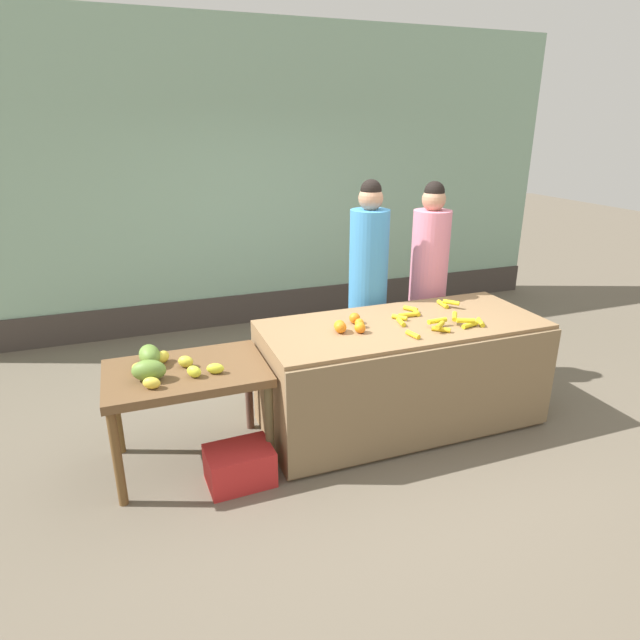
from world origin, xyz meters
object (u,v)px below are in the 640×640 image
object	(u,v)px
produce_crate	(240,466)
produce_sack	(273,371)
vendor_woman_blue_shirt	(368,287)
vendor_woman_pink_shirt	(428,282)

from	to	relation	value
produce_crate	produce_sack	bearing A→B (deg)	62.83
vendor_woman_blue_shirt	vendor_woman_pink_shirt	xyz separation A→B (m)	(0.61, -0.01, -0.02)
vendor_woman_pink_shirt	produce_crate	distance (m)	2.43
vendor_woman_pink_shirt	produce_crate	xyz separation A→B (m)	(-2.04, -1.05, -0.80)
vendor_woman_blue_shirt	vendor_woman_pink_shirt	world-z (taller)	vendor_woman_blue_shirt
vendor_woman_pink_shirt	produce_sack	size ratio (longest dim) A/B	3.15
produce_crate	vendor_woman_blue_shirt	bearing A→B (deg)	36.60
vendor_woman_blue_shirt	produce_crate	size ratio (longest dim) A/B	4.27
vendor_woman_pink_shirt	produce_crate	world-z (taller)	vendor_woman_pink_shirt
vendor_woman_blue_shirt	produce_sack	distance (m)	1.11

